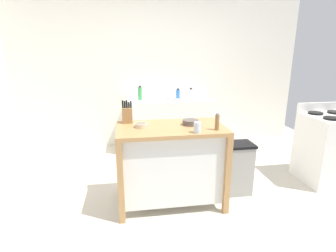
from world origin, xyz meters
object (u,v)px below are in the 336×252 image
at_px(sink_faucet, 168,91).
at_px(kitchen_island, 171,161).
at_px(bottle_dish_soap, 191,93).
at_px(trash_bin, 236,168).
at_px(pepper_grinder, 217,122).
at_px(bowl_ceramic_wide, 190,122).
at_px(drinking_cup, 197,128).
at_px(knife_block, 127,115).
at_px(bottle_hand_soap, 178,94).
at_px(stove, 327,148).
at_px(bottle_spray_cleaner, 140,93).
at_px(bowl_ceramic_small, 141,125).

bearing_deg(sink_faucet, kitchen_island, -97.93).
bearing_deg(bottle_dish_soap, trash_bin, -84.87).
height_order(pepper_grinder, trash_bin, pepper_grinder).
bearing_deg(bowl_ceramic_wide, drinking_cup, -90.53).
height_order(drinking_cup, sink_faucet, sink_faucet).
xyz_separation_m(sink_faucet, bottle_dish_soap, (0.40, -0.05, -0.03)).
relative_size(drinking_cup, pepper_grinder, 0.58).
bearing_deg(trash_bin, bottle_dish_soap, 95.13).
bearing_deg(knife_block, bowl_ceramic_wide, -15.60).
distance_m(bottle_hand_soap, stove, 2.37).
distance_m(bowl_ceramic_wide, stove, 1.94).
distance_m(knife_block, stove, 2.60).
relative_size(bowl_ceramic_wide, bottle_spray_cleaner, 0.72).
height_order(bottle_spray_cleaner, bottle_hand_soap, bottle_spray_cleaner).
bearing_deg(bowl_ceramic_small, sink_faucet, 72.88).
bearing_deg(bowl_ceramic_wide, pepper_grinder, -46.85).
bearing_deg(bottle_spray_cleaner, bottle_hand_soap, 8.12).
relative_size(bottle_dish_soap, bottle_spray_cleaner, 0.72).
relative_size(bottle_spray_cleaner, bottle_hand_soap, 1.42).
distance_m(bowl_ceramic_wide, trash_bin, 0.85).
height_order(bowl_ceramic_small, sink_faucet, sink_faucet).
height_order(kitchen_island, bottle_hand_soap, bottle_hand_soap).
distance_m(kitchen_island, bottle_dish_soap, 1.99).
xyz_separation_m(kitchen_island, knife_block, (-0.45, 0.23, 0.49)).
xyz_separation_m(kitchen_island, bottle_hand_soap, (0.43, 1.83, 0.45)).
distance_m(trash_bin, sink_faucet, 1.97).
xyz_separation_m(bowl_ceramic_small, stove, (2.40, 0.19, -0.47)).
xyz_separation_m(trash_bin, sink_faucet, (-0.55, 1.77, 0.67)).
bearing_deg(kitchen_island, stove, 5.84).
height_order(drinking_cup, stove, drinking_cup).
xyz_separation_m(pepper_grinder, bottle_hand_soap, (-0.01, 2.02, -0.03)).
distance_m(pepper_grinder, sink_faucet, 2.08).
xyz_separation_m(bowl_ceramic_small, bottle_spray_cleaner, (0.08, 1.71, 0.07)).
xyz_separation_m(pepper_grinder, trash_bin, (0.37, 0.29, -0.67)).
bearing_deg(bottle_dish_soap, bowl_ceramic_small, -118.15).
relative_size(bowl_ceramic_wide, bottle_hand_soap, 1.02).
distance_m(bowl_ceramic_small, sink_faucet, 1.94).
height_order(bowl_ceramic_wide, pepper_grinder, pepper_grinder).
height_order(bowl_ceramic_wide, bottle_spray_cleaner, bottle_spray_cleaner).
bearing_deg(bottle_dish_soap, drinking_cup, -101.91).
xyz_separation_m(kitchen_island, bowl_ceramic_wide, (0.22, 0.04, 0.42)).
bearing_deg(knife_block, sink_faucet, 66.63).
bearing_deg(sink_faucet, knife_block, -113.37).
bearing_deg(drinking_cup, pepper_grinder, 16.58).
height_order(pepper_grinder, bottle_hand_soap, pepper_grinder).
bearing_deg(bottle_dish_soap, bottle_spray_cleaner, -174.04).
height_order(bowl_ceramic_wide, sink_faucet, sink_faucet).
bearing_deg(pepper_grinder, kitchen_island, 155.95).
height_order(bowl_ceramic_small, bottle_hand_soap, bottle_hand_soap).
distance_m(bottle_dish_soap, bottle_spray_cleaner, 0.89).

